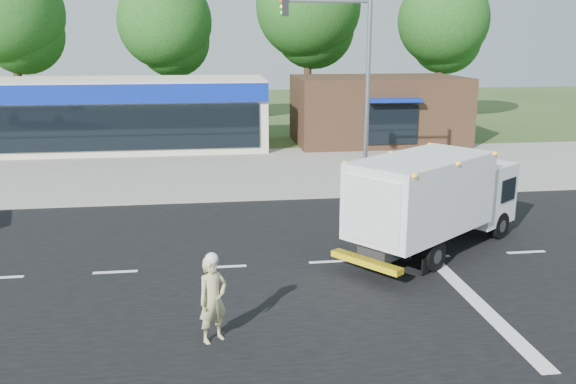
# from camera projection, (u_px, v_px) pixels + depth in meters

# --- Properties ---
(ground) EXTENTS (120.00, 120.00, 0.00)m
(ground) POSITION_uv_depth(u_px,v_px,m) (330.00, 262.00, 17.49)
(ground) COLOR #385123
(ground) RESTS_ON ground
(road_asphalt) EXTENTS (60.00, 14.00, 0.02)m
(road_asphalt) POSITION_uv_depth(u_px,v_px,m) (330.00, 262.00, 17.48)
(road_asphalt) COLOR black
(road_asphalt) RESTS_ON ground
(sidewalk) EXTENTS (60.00, 2.40, 0.12)m
(sidewalk) POSITION_uv_depth(u_px,v_px,m) (290.00, 191.00, 25.35)
(sidewalk) COLOR gray
(sidewalk) RESTS_ON ground
(parking_apron) EXTENTS (60.00, 9.00, 0.02)m
(parking_apron) POSITION_uv_depth(u_px,v_px,m) (275.00, 164.00, 30.93)
(parking_apron) COLOR gray
(parking_apron) RESTS_ON ground
(lane_markings) EXTENTS (55.20, 7.00, 0.01)m
(lane_markings) POSITION_uv_depth(u_px,v_px,m) (389.00, 277.00, 16.36)
(lane_markings) COLOR silver
(lane_markings) RESTS_ON road_asphalt
(ems_box_truck) EXTENTS (6.64, 5.75, 3.00)m
(ems_box_truck) POSITION_uv_depth(u_px,v_px,m) (434.00, 196.00, 17.99)
(ems_box_truck) COLOR black
(ems_box_truck) RESTS_ON ground
(emergency_worker) EXTENTS (0.82, 0.75, 1.98)m
(emergency_worker) POSITION_uv_depth(u_px,v_px,m) (213.00, 298.00, 12.73)
(emergency_worker) COLOR #C4B582
(emergency_worker) RESTS_ON ground
(retail_strip_mall) EXTENTS (18.00, 6.20, 4.00)m
(retail_strip_mall) POSITION_uv_depth(u_px,v_px,m) (107.00, 114.00, 34.97)
(retail_strip_mall) COLOR beige
(retail_strip_mall) RESTS_ON ground
(brown_storefront) EXTENTS (10.00, 6.70, 4.00)m
(brown_storefront) POSITION_uv_depth(u_px,v_px,m) (378.00, 110.00, 37.09)
(brown_storefront) COLOR #382316
(brown_storefront) RESTS_ON ground
(traffic_signal_pole) EXTENTS (3.51, 0.25, 8.00)m
(traffic_signal_pole) POSITION_uv_depth(u_px,v_px,m) (352.00, 73.00, 23.88)
(traffic_signal_pole) COLOR gray
(traffic_signal_pole) RESTS_ON ground
(background_trees) EXTENTS (36.77, 7.39, 12.10)m
(background_trees) POSITION_uv_depth(u_px,v_px,m) (239.00, 21.00, 42.62)
(background_trees) COLOR #332114
(background_trees) RESTS_ON ground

